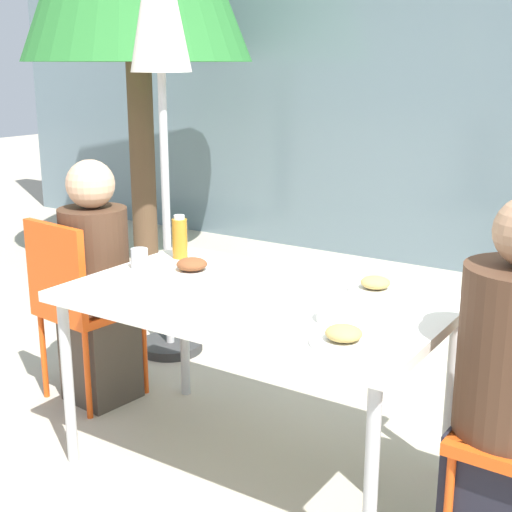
{
  "coord_description": "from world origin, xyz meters",
  "views": [
    {
      "loc": [
        1.4,
        -2.13,
        1.57
      ],
      "look_at": [
        0.0,
        0.0,
        0.88
      ],
      "focal_mm": 50.0,
      "sensor_mm": 36.0,
      "label": 1
    }
  ],
  "objects_px": {
    "chair_left": "(76,297)",
    "drinking_cup": "(139,259)",
    "person_left": "(97,288)",
    "bottle": "(180,238)",
    "closed_umbrella": "(160,23)",
    "salad_bowl": "(340,315)"
  },
  "relations": [
    {
      "from": "chair_left",
      "to": "closed_umbrella",
      "type": "xyz_separation_m",
      "value": [
        -0.05,
        0.71,
        1.24
      ]
    },
    {
      "from": "closed_umbrella",
      "to": "bottle",
      "type": "distance_m",
      "value": 1.18
    },
    {
      "from": "closed_umbrella",
      "to": "bottle",
      "type": "height_order",
      "value": "closed_umbrella"
    },
    {
      "from": "person_left",
      "to": "bottle",
      "type": "distance_m",
      "value": 0.49
    },
    {
      "from": "bottle",
      "to": "person_left",
      "type": "bearing_deg",
      "value": -159.96
    },
    {
      "from": "chair_left",
      "to": "person_left",
      "type": "bearing_deg",
      "value": 57.94
    },
    {
      "from": "person_left",
      "to": "closed_umbrella",
      "type": "relative_size",
      "value": 0.49
    },
    {
      "from": "drinking_cup",
      "to": "salad_bowl",
      "type": "bearing_deg",
      "value": -6.34
    },
    {
      "from": "bottle",
      "to": "salad_bowl",
      "type": "distance_m",
      "value": 1.03
    },
    {
      "from": "person_left",
      "to": "chair_left",
      "type": "bearing_deg",
      "value": -122.06
    },
    {
      "from": "person_left",
      "to": "bottle",
      "type": "bearing_deg",
      "value": 26.64
    },
    {
      "from": "person_left",
      "to": "bottle",
      "type": "height_order",
      "value": "person_left"
    },
    {
      "from": "bottle",
      "to": "salad_bowl",
      "type": "height_order",
      "value": "bottle"
    },
    {
      "from": "salad_bowl",
      "to": "chair_left",
      "type": "bearing_deg",
      "value": 175.01
    },
    {
      "from": "closed_umbrella",
      "to": "drinking_cup",
      "type": "relative_size",
      "value": 27.17
    },
    {
      "from": "chair_left",
      "to": "person_left",
      "type": "xyz_separation_m",
      "value": [
        0.06,
        0.07,
        0.03
      ]
    },
    {
      "from": "person_left",
      "to": "drinking_cup",
      "type": "bearing_deg",
      "value": -6.95
    },
    {
      "from": "person_left",
      "to": "closed_umbrella",
      "type": "bearing_deg",
      "value": 106.26
    },
    {
      "from": "chair_left",
      "to": "drinking_cup",
      "type": "distance_m",
      "value": 0.48
    },
    {
      "from": "person_left",
      "to": "bottle",
      "type": "relative_size",
      "value": 5.96
    },
    {
      "from": "chair_left",
      "to": "bottle",
      "type": "xyz_separation_m",
      "value": [
        0.45,
        0.22,
        0.3
      ]
    },
    {
      "from": "bottle",
      "to": "drinking_cup",
      "type": "relative_size",
      "value": 2.25
    }
  ]
}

